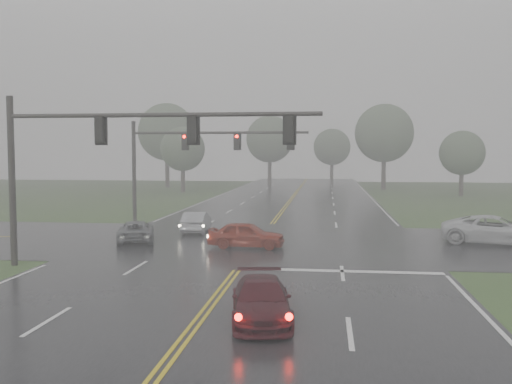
# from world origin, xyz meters

# --- Properties ---
(main_road) EXTENTS (18.00, 160.00, 0.02)m
(main_road) POSITION_xyz_m (0.00, 20.00, 0.00)
(main_road) COLOR black
(main_road) RESTS_ON ground
(cross_street) EXTENTS (120.00, 14.00, 0.02)m
(cross_street) POSITION_xyz_m (0.00, 22.00, 0.00)
(cross_street) COLOR black
(cross_street) RESTS_ON ground
(stop_bar) EXTENTS (8.50, 0.50, 0.01)m
(stop_bar) POSITION_xyz_m (4.50, 14.40, 0.00)
(stop_bar) COLOR silver
(stop_bar) RESTS_ON ground
(sedan_maroon) EXTENTS (2.36, 4.51, 1.25)m
(sedan_maroon) POSITION_xyz_m (1.88, 6.87, 0.00)
(sedan_maroon) COLOR #380A10
(sedan_maroon) RESTS_ON ground
(sedan_red) EXTENTS (4.13, 1.77, 1.39)m
(sedan_red) POSITION_xyz_m (-0.41, 19.89, 0.00)
(sedan_red) COLOR maroon
(sedan_red) RESTS_ON ground
(sedan_silver) EXTENTS (1.66, 4.08, 1.32)m
(sedan_silver) POSITION_xyz_m (-4.41, 25.38, 0.00)
(sedan_silver) COLOR #A5A7AC
(sedan_silver) RESTS_ON ground
(car_grey) EXTENTS (3.13, 4.66, 1.19)m
(car_grey) POSITION_xyz_m (-6.99, 21.26, 0.00)
(car_grey) COLOR #54575B
(car_grey) RESTS_ON ground
(pickup_white) EXTENTS (6.18, 4.10, 1.58)m
(pickup_white) POSITION_xyz_m (13.11, 22.76, 0.00)
(pickup_white) COLOR silver
(pickup_white) RESTS_ON ground
(signal_gantry_near) EXTENTS (13.97, 0.33, 7.60)m
(signal_gantry_near) POSITION_xyz_m (-5.89, 14.02, 5.35)
(signal_gantry_near) COLOR black
(signal_gantry_near) RESTS_ON ground
(signal_gantry_far) EXTENTS (12.88, 0.37, 7.37)m
(signal_gantry_far) POSITION_xyz_m (-6.24, 30.33, 5.17)
(signal_gantry_far) COLOR black
(signal_gantry_far) RESTS_ON ground
(tree_nw_a) EXTENTS (5.72, 5.72, 8.40)m
(tree_nw_a) POSITION_xyz_m (-14.59, 61.64, 5.52)
(tree_nw_a) COLOR #322620
(tree_nw_a) RESTS_ON ground
(tree_ne_a) EXTENTS (7.95, 7.95, 11.68)m
(tree_ne_a) POSITION_xyz_m (11.53, 69.47, 7.69)
(tree_ne_a) COLOR #322620
(tree_ne_a) RESTS_ON ground
(tree_n_mid) EXTENTS (7.40, 7.40, 10.86)m
(tree_n_mid) POSITION_xyz_m (-5.14, 79.35, 7.15)
(tree_n_mid) COLOR #322620
(tree_n_mid) RESTS_ON ground
(tree_e_near) EXTENTS (5.20, 5.20, 7.63)m
(tree_e_near) POSITION_xyz_m (19.44, 59.05, 5.02)
(tree_e_near) COLOR #322620
(tree_e_near) RESTS_ON ground
(tree_nw_b) EXTENTS (8.30, 8.30, 12.20)m
(tree_nw_b) POSITION_xyz_m (-19.24, 70.66, 8.03)
(tree_nw_b) COLOR #322620
(tree_nw_b) RESTS_ON ground
(tree_n_far) EXTENTS (6.19, 6.19, 9.10)m
(tree_n_far) POSITION_xyz_m (4.63, 87.08, 5.98)
(tree_n_far) COLOR #322620
(tree_n_far) RESTS_ON ground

